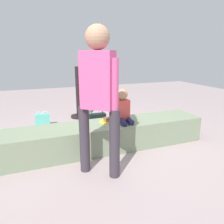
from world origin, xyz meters
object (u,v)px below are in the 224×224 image
Objects in this scene: cake_box_white at (134,121)px; handbag_black_leather at (97,119)px; gift_bag at (43,120)px; adult_standing at (98,90)px; child_seated at (123,108)px; water_bottle_far_side at (44,131)px; water_bottle_near_gift at (155,121)px; cake_plate at (107,121)px; party_cup_red at (35,136)px.

handbag_black_leather reaches higher than cake_box_white.
cake_box_white is at bearing -16.91° from gift_bag.
adult_standing is 5.49× the size of cake_box_white.
child_seated is 0.30× the size of adult_standing.
water_bottle_far_side is at bearing 109.35° from adult_standing.
water_bottle_near_gift is 0.94× the size of water_bottle_far_side.
cake_plate is 2.20× the size of party_cup_red.
party_cup_red is 1.22m from handbag_black_leather.
child_seated reaches higher than cake_box_white.
adult_standing is 4.85× the size of handbag_black_leather.
party_cup_red is at bearing 148.89° from child_seated.
adult_standing is (-0.55, -0.61, 0.39)m from child_seated.
cake_plate is 1.18m from cake_box_white.
gift_bag is (-1.05, 1.33, -0.46)m from child_seated.
gift_bag reaches higher than water_bottle_near_gift.
water_bottle_far_side is 0.58× the size of handbag_black_leather.
cake_plate is at bearing -137.63° from cake_box_white.
adult_standing reaches higher than water_bottle_near_gift.
water_bottle_far_side is 1.89× the size of party_cup_red.
handbag_black_leather reaches higher than party_cup_red.
cake_plate is (-0.22, 0.07, -0.19)m from child_seated.
cake_box_white is (-0.35, 0.19, -0.02)m from water_bottle_near_gift.
party_cup_red is 0.35× the size of cake_box_white.
gift_bag is at bearing 160.98° from water_bottle_near_gift.
water_bottle_near_gift reaches higher than party_cup_red.
cake_box_white is (0.83, 0.76, -0.33)m from cake_plate.
water_bottle_near_gift is at bearing 39.35° from adult_standing.
party_cup_red is 1.83m from cake_box_white.
gift_bag reaches higher than cake_box_white.
water_bottle_far_side is 0.19m from party_cup_red.
cake_plate is 1.07m from handbag_black_leather.
water_bottle_near_gift is 0.40m from cake_box_white.
child_seated is 0.30m from cake_plate.
cake_box_white is at bearing 151.77° from water_bottle_near_gift.
water_bottle_near_gift is 1.77× the size of party_cup_red.
gift_bag is at bearing 74.27° from party_cup_red.
cake_plate is at bearing -33.61° from party_cup_red.
party_cup_red is 0.31× the size of handbag_black_leather.
water_bottle_far_side is (-0.02, -0.49, -0.04)m from gift_bag.
water_bottle_near_gift is (1.19, 0.57, -0.32)m from cake_plate.
gift_bag is (-0.49, 1.94, -0.85)m from adult_standing.
handbag_black_leather is (-1.02, 0.45, 0.03)m from water_bottle_near_gift.
adult_standing is at bearing -140.65° from water_bottle_near_gift.
cake_plate is 1.19m from water_bottle_far_side.
child_seated reaches higher than party_cup_red.
cake_box_white is at bearing 50.87° from adult_standing.
child_seated is 1.52m from party_cup_red.
water_bottle_far_side is at bearing 137.51° from cake_plate.
gift_bag is at bearing 104.24° from adult_standing.
adult_standing is 2.07m from cake_box_white.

